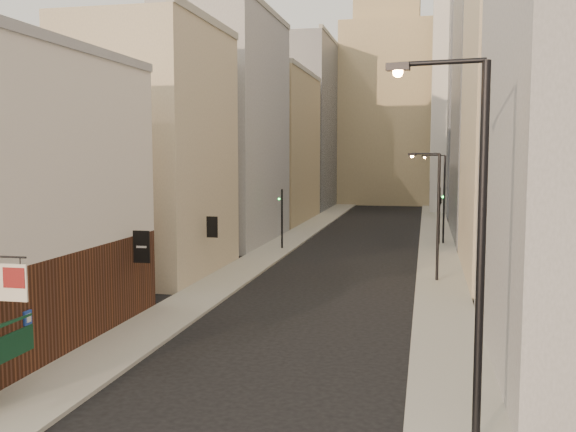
% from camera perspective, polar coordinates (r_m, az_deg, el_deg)
% --- Properties ---
extents(sidewalk_left, '(3.00, 140.00, 0.15)m').
position_cam_1_polar(sidewalk_left, '(69.67, 2.19, -0.89)').
color(sidewalk_left, '#9B9A8E').
rests_on(sidewalk_left, ground).
extents(sidewalk_right, '(3.00, 140.00, 0.15)m').
position_cam_1_polar(sidewalk_right, '(68.64, 12.94, -1.12)').
color(sidewalk_right, '#9B9A8E').
rests_on(sidewalk_right, ground).
extents(left_bldg_beige, '(8.00, 12.00, 16.00)m').
position_cam_1_polar(left_bldg_beige, '(42.91, -11.93, 5.60)').
color(left_bldg_beige, tan).
rests_on(left_bldg_beige, ground).
extents(left_bldg_grey, '(8.00, 16.00, 20.00)m').
position_cam_1_polar(left_bldg_grey, '(57.93, -5.45, 7.62)').
color(left_bldg_grey, gray).
rests_on(left_bldg_grey, ground).
extents(left_bldg_tan, '(8.00, 18.00, 17.00)m').
position_cam_1_polar(left_bldg_tan, '(75.25, -1.27, 6.02)').
color(left_bldg_tan, tan).
rests_on(left_bldg_tan, ground).
extents(left_bldg_wingrid, '(8.00, 20.00, 24.00)m').
position_cam_1_polar(left_bldg_wingrid, '(94.90, 1.56, 8.03)').
color(left_bldg_wingrid, gray).
rests_on(left_bldg_wingrid, ground).
extents(right_bldg_beige, '(8.00, 16.00, 20.00)m').
position_cam_1_polar(right_bldg_beige, '(43.73, 20.94, 7.97)').
color(right_bldg_beige, tan).
rests_on(right_bldg_beige, ground).
extents(right_bldg_wingrid, '(8.00, 20.00, 26.00)m').
position_cam_1_polar(right_bldg_wingrid, '(63.73, 18.28, 9.88)').
color(right_bldg_wingrid, gray).
rests_on(right_bldg_wingrid, ground).
extents(highrise, '(21.00, 23.00, 51.20)m').
position_cam_1_polar(highrise, '(93.75, 20.45, 16.13)').
color(highrise, gray).
rests_on(highrise, ground).
extents(clock_tower, '(14.00, 14.00, 44.90)m').
position_cam_1_polar(clock_tower, '(105.84, 8.76, 10.76)').
color(clock_tower, tan).
rests_on(clock_tower, ground).
extents(white_tower, '(8.00, 8.00, 41.50)m').
position_cam_1_polar(white_tower, '(91.93, 15.25, 12.05)').
color(white_tower, silver).
rests_on(white_tower, ground).
extents(streetlamp_near, '(2.69, 0.64, 10.32)m').
position_cam_1_polar(streetlamp_near, '(17.53, 15.97, -1.13)').
color(streetlamp_near, black).
rests_on(streetlamp_near, ground).
extents(streetlamp_mid, '(1.99, 0.87, 7.94)m').
position_cam_1_polar(streetlamp_mid, '(40.06, 12.94, 0.63)').
color(streetlamp_mid, black).
rests_on(streetlamp_mid, ground).
extents(streetlamp_far, '(2.04, 0.28, 7.79)m').
position_cam_1_polar(streetlamp_far, '(56.92, 13.51, 1.94)').
color(streetlamp_far, black).
rests_on(streetlamp_far, ground).
extents(traffic_light_left, '(0.56, 0.47, 5.00)m').
position_cam_1_polar(traffic_light_left, '(52.47, -0.54, 0.71)').
color(traffic_light_left, black).
rests_on(traffic_light_left, ground).
extents(traffic_light_right, '(0.71, 0.71, 5.00)m').
position_cam_1_polar(traffic_light_right, '(56.58, 13.33, 1.30)').
color(traffic_light_right, black).
rests_on(traffic_light_right, ground).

